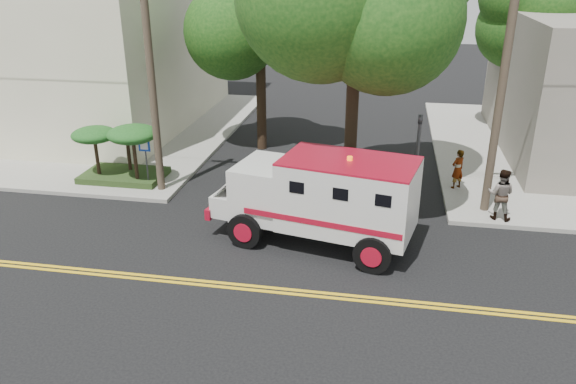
# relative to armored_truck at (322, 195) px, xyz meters

# --- Properties ---
(ground) EXTENTS (100.00, 100.00, 0.00)m
(ground) POSITION_rel_armored_truck_xyz_m (-0.93, -2.96, -1.63)
(ground) COLOR black
(ground) RESTS_ON ground
(sidewalk_nw) EXTENTS (17.00, 17.00, 0.15)m
(sidewalk_nw) POSITION_rel_armored_truck_xyz_m (-14.43, 10.54, -1.56)
(sidewalk_nw) COLOR gray
(sidewalk_nw) RESTS_ON ground
(building_left) EXTENTS (16.00, 14.00, 10.00)m
(building_left) POSITION_rel_armored_truck_xyz_m (-16.43, 12.04, 3.52)
(building_left) COLOR beige
(building_left) RESTS_ON sidewalk_nw
(utility_pole_left) EXTENTS (0.28, 0.28, 9.00)m
(utility_pole_left) POSITION_rel_armored_truck_xyz_m (-6.53, 3.04, 2.87)
(utility_pole_left) COLOR #382D23
(utility_pole_left) RESTS_ON ground
(utility_pole_right) EXTENTS (0.28, 0.28, 9.00)m
(utility_pole_right) POSITION_rel_armored_truck_xyz_m (5.37, 3.24, 2.87)
(utility_pole_right) COLOR #382D23
(utility_pole_right) RESTS_ON ground
(tree_left) EXTENTS (4.48, 4.20, 7.70)m
(tree_left) POSITION_rel_armored_truck_xyz_m (-3.61, 8.83, 4.10)
(tree_left) COLOR black
(tree_left) RESTS_ON ground
(tree_right) EXTENTS (4.80, 4.50, 8.20)m
(tree_right) POSITION_rel_armored_truck_xyz_m (7.91, 12.81, 4.46)
(tree_right) COLOR black
(tree_right) RESTS_ON ground
(traffic_signal) EXTENTS (0.15, 0.18, 3.60)m
(traffic_signal) POSITION_rel_armored_truck_xyz_m (2.87, 2.64, 0.59)
(traffic_signal) COLOR #3F3F42
(traffic_signal) RESTS_ON ground
(accessibility_sign) EXTENTS (0.45, 0.10, 2.02)m
(accessibility_sign) POSITION_rel_armored_truck_xyz_m (-7.13, 3.21, -0.27)
(accessibility_sign) COLOR #3F3F42
(accessibility_sign) RESTS_ON ground
(palm_planter) EXTENTS (3.52, 2.63, 2.36)m
(palm_planter) POSITION_rel_armored_truck_xyz_m (-8.37, 3.66, 0.01)
(palm_planter) COLOR #1E3314
(palm_planter) RESTS_ON sidewalk_nw
(armored_truck) EXTENTS (6.64, 3.58, 2.87)m
(armored_truck) POSITION_rel_armored_truck_xyz_m (0.00, 0.00, 0.00)
(armored_truck) COLOR silver
(armored_truck) RESTS_ON ground
(pedestrian_a) EXTENTS (0.66, 0.63, 1.53)m
(pedestrian_a) POSITION_rel_armored_truck_xyz_m (4.57, 5.14, -0.72)
(pedestrian_a) COLOR gray
(pedestrian_a) RESTS_ON sidewalk_ne
(pedestrian_b) EXTENTS (1.01, 0.88, 1.77)m
(pedestrian_b) POSITION_rel_armored_truck_xyz_m (5.70, 2.54, -0.60)
(pedestrian_b) COLOR gray
(pedestrian_b) RESTS_ON sidewalk_ne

